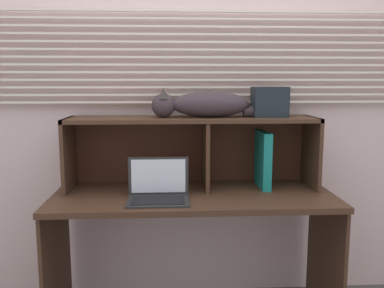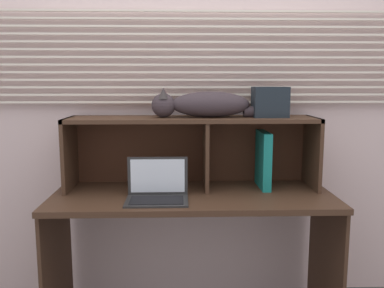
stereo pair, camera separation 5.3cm
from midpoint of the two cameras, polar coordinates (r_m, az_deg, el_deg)
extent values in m
cube|color=beige|center=(2.47, -0.88, 7.16)|extent=(4.40, 0.04, 2.50)
cube|color=silver|center=(2.42, -0.83, 5.85)|extent=(3.02, 0.02, 0.01)
cube|color=silver|center=(2.42, -0.83, 6.87)|extent=(3.02, 0.02, 0.01)
cube|color=silver|center=(2.42, -0.83, 7.89)|extent=(3.02, 0.02, 0.01)
cube|color=silver|center=(2.42, -0.83, 8.90)|extent=(3.02, 0.02, 0.01)
cube|color=silver|center=(2.42, -0.84, 9.92)|extent=(3.02, 0.02, 0.01)
cube|color=silver|center=(2.42, -0.84, 10.94)|extent=(3.02, 0.02, 0.01)
cube|color=silver|center=(2.42, -0.84, 11.95)|extent=(3.02, 0.02, 0.01)
cube|color=silver|center=(2.42, -0.84, 12.97)|extent=(3.02, 0.02, 0.01)
cube|color=silver|center=(2.43, -0.84, 13.98)|extent=(3.02, 0.02, 0.01)
cube|color=silver|center=(2.43, -0.85, 14.98)|extent=(3.02, 0.02, 0.01)
cube|color=silver|center=(2.44, -0.85, 15.99)|extent=(3.02, 0.02, 0.01)
cube|color=silver|center=(2.44, -0.85, 16.99)|extent=(3.02, 0.02, 0.01)
cube|color=silver|center=(2.45, -0.85, 17.98)|extent=(3.02, 0.02, 0.01)
cube|color=#412A1C|center=(2.22, -0.50, -7.29)|extent=(1.50, 0.59, 0.03)
cube|color=#412A1C|center=(2.43, -18.90, -15.37)|extent=(0.02, 0.53, 0.69)
cube|color=#412A1C|center=(2.49, 17.43, -14.71)|extent=(0.02, 0.53, 0.69)
cube|color=#412A1C|center=(2.27, -0.67, 3.45)|extent=(1.38, 0.31, 0.02)
cube|color=#412A1C|center=(2.37, -17.32, -1.33)|extent=(0.02, 0.31, 0.40)
cube|color=#412A1C|center=(2.42, 15.62, -1.04)|extent=(0.02, 0.31, 0.40)
cube|color=#412A1C|center=(2.30, 1.25, -1.48)|extent=(0.02, 0.29, 0.38)
cube|color=#452617|center=(2.45, -0.81, -0.63)|extent=(1.38, 0.01, 0.40)
ellipsoid|color=#382E32|center=(2.27, 1.87, 5.52)|extent=(0.44, 0.17, 0.14)
sphere|color=#382E32|center=(2.27, -4.64, 5.36)|extent=(0.13, 0.13, 0.13)
cone|color=#363130|center=(2.23, -4.69, 7.00)|extent=(0.06, 0.06, 0.06)
cone|color=#3D2B31|center=(2.30, -4.64, 7.05)|extent=(0.06, 0.06, 0.06)
cylinder|color=#382E32|center=(2.32, 9.07, 4.46)|extent=(0.21, 0.06, 0.06)
cube|color=#282828|center=(2.08, -5.45, -7.89)|extent=(0.31, 0.21, 0.01)
cube|color=#282828|center=(2.15, -5.38, -4.43)|extent=(0.31, 0.01, 0.20)
cube|color=white|center=(2.14, -5.39, -4.45)|extent=(0.28, 0.00, 0.17)
cube|color=black|center=(2.06, -5.47, -7.80)|extent=(0.26, 0.15, 0.00)
cube|color=#167C73|center=(2.36, 9.17, -2.10)|extent=(0.05, 0.25, 0.32)
cube|color=#3F5B73|center=(2.34, -6.14, -5.94)|extent=(0.20, 0.22, 0.01)
cube|color=tan|center=(2.34, -6.08, -5.52)|extent=(0.20, 0.22, 0.02)
cube|color=#446B44|center=(2.33, -6.04, -5.13)|extent=(0.20, 0.22, 0.01)
cube|color=#526E40|center=(2.32, -6.24, -4.84)|extent=(0.20, 0.22, 0.01)
cube|color=#1B242B|center=(2.33, 10.07, 5.78)|extent=(0.19, 0.14, 0.17)
camera|label=1|loc=(0.03, -90.66, -0.10)|focal=38.43mm
camera|label=2|loc=(0.03, 89.34, 0.10)|focal=38.43mm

